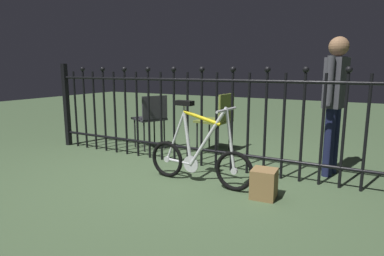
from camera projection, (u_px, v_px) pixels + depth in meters
ground_plane at (171, 177)px, 3.65m from camera, size 20.00×20.00×0.00m
iron_fence at (187, 114)px, 4.06m from camera, size 4.60×0.07×1.27m
bicycle at (198, 156)px, 3.41m from camera, size 1.22×0.40×0.87m
chair_olive at (219, 117)px, 4.68m from camera, size 0.47×0.47×0.85m
chair_charcoal at (151, 116)px, 4.84m from camera, size 0.56×0.56×0.81m
person_visitor at (335, 95)px, 3.59m from camera, size 0.24×0.47×1.54m
display_crate at (264, 184)px, 3.05m from camera, size 0.24×0.24×0.28m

